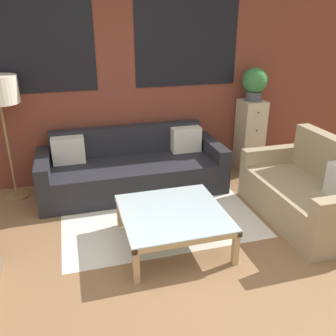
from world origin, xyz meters
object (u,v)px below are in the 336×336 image
object	(u,v)px
coffee_table	(173,216)
potted_plant	(255,83)
drawer_cabinet	(250,135)
settee_vintage	(308,194)
couch_dark	(133,170)

from	to	relation	value
coffee_table	potted_plant	distance (m)	2.47
drawer_cabinet	potted_plant	distance (m)	0.76
settee_vintage	drawer_cabinet	bearing A→B (deg)	87.67
drawer_cabinet	potted_plant	world-z (taller)	potted_plant
couch_dark	coffee_table	xyz separation A→B (m)	(0.15, -1.34, 0.05)
drawer_cabinet	potted_plant	xyz separation A→B (m)	(-0.00, 0.00, 0.76)
couch_dark	drawer_cabinet	bearing A→B (deg)	7.27
couch_dark	potted_plant	world-z (taller)	potted_plant
coffee_table	drawer_cabinet	size ratio (longest dim) A/B	0.97
drawer_cabinet	settee_vintage	bearing A→B (deg)	-92.33
potted_plant	couch_dark	bearing A→B (deg)	-172.73
coffee_table	potted_plant	bearing A→B (deg)	43.76
potted_plant	coffee_table	bearing A→B (deg)	-136.24
couch_dark	coffee_table	world-z (taller)	couch_dark
drawer_cabinet	potted_plant	bearing A→B (deg)	90.00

